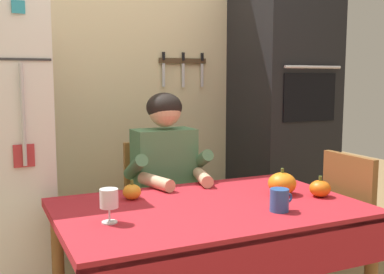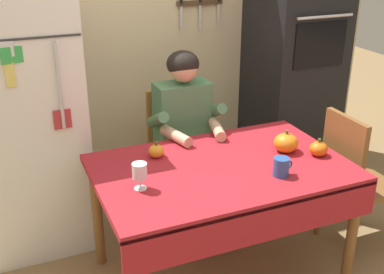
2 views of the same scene
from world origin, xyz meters
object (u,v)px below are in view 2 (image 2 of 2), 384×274
at_px(refrigerator, 24,112).
at_px(chair_right_side, 353,176).
at_px(pumpkin_medium, 318,148).
at_px(dining_table, 223,181).
at_px(seated_person, 187,129).
at_px(pumpkin_large, 156,151).
at_px(wine_glass, 140,172).
at_px(chair_behind_person, 177,149).
at_px(pumpkin_small, 286,143).
at_px(wall_oven, 294,56).
at_px(coffee_mug, 281,167).

distance_m(refrigerator, chair_right_side, 2.10).
bearing_deg(pumpkin_medium, dining_table, 172.75).
xyz_separation_m(seated_person, chair_right_side, (0.87, -0.64, -0.23)).
bearing_deg(pumpkin_large, pumpkin_medium, -21.34).
xyz_separation_m(refrigerator, wine_glass, (0.46, -0.94, -0.06)).
height_order(chair_behind_person, pumpkin_small, chair_behind_person).
relative_size(dining_table, chair_right_side, 1.51).
relative_size(pumpkin_large, pumpkin_small, 0.68).
relative_size(wall_oven, pumpkin_small, 14.62).
height_order(chair_right_side, coffee_mug, chair_right_side).
relative_size(dining_table, seated_person, 1.12).
bearing_deg(pumpkin_small, chair_right_side, -8.85).
height_order(wall_oven, pumpkin_medium, wall_oven).
bearing_deg(wall_oven, chair_behind_person, -172.74).
relative_size(coffee_mug, pumpkin_medium, 1.07).
distance_m(dining_table, pumpkin_small, 0.45).
height_order(dining_table, chair_behind_person, chair_behind_person).
relative_size(wall_oven, pumpkin_medium, 19.94).
xyz_separation_m(refrigerator, pumpkin_large, (0.65, -0.62, -0.12)).
relative_size(refrigerator, coffee_mug, 16.01).
bearing_deg(refrigerator, pumpkin_large, -43.36).
bearing_deg(pumpkin_medium, refrigerator, 147.88).
bearing_deg(pumpkin_small, wine_glass, -174.21).
bearing_deg(chair_right_side, pumpkin_medium, -172.93).
distance_m(coffee_mug, pumpkin_medium, 0.36).
distance_m(dining_table, seated_person, 0.61).
distance_m(dining_table, pumpkin_medium, 0.59).
bearing_deg(wall_oven, pumpkin_medium, -115.61).
distance_m(refrigerator, chair_behind_person, 1.06).
relative_size(chair_behind_person, wine_glass, 6.51).
xyz_separation_m(seated_person, coffee_mug, (0.21, -0.81, 0.05)).
bearing_deg(pumpkin_small, coffee_mug, -127.55).
xyz_separation_m(refrigerator, pumpkin_medium, (1.52, -0.96, -0.12)).
bearing_deg(refrigerator, coffee_mug, -42.43).
distance_m(wall_oven, pumpkin_large, 1.52).
relative_size(wall_oven, chair_behind_person, 2.26).
distance_m(wine_glass, pumpkin_medium, 1.07).
height_order(dining_table, pumpkin_large, pumpkin_large).
distance_m(wine_glass, pumpkin_small, 0.93).
bearing_deg(wall_oven, seated_person, -162.65).
xyz_separation_m(pumpkin_large, pumpkin_small, (0.73, -0.23, 0.02)).
distance_m(chair_behind_person, pumpkin_medium, 1.06).
bearing_deg(pumpkin_small, pumpkin_medium, -38.24).
height_order(dining_table, seated_person, seated_person).
bearing_deg(pumpkin_large, seated_person, 45.86).
bearing_deg(dining_table, seated_person, 87.25).
height_order(dining_table, coffee_mug, coffee_mug).
distance_m(coffee_mug, pumpkin_small, 0.31).
bearing_deg(pumpkin_medium, pumpkin_small, 141.76).
distance_m(refrigerator, seated_person, 1.03).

